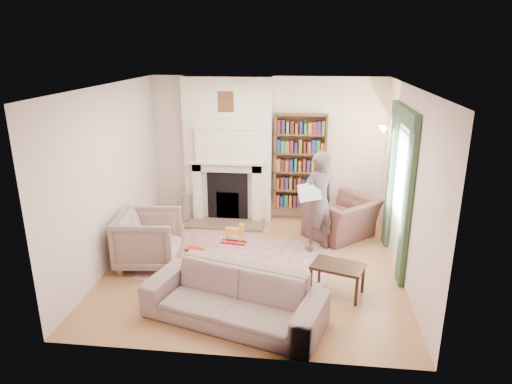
# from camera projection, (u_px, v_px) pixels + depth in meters

# --- Properties ---
(floor) EXTENTS (4.50, 4.50, 0.00)m
(floor) POSITION_uv_depth(u_px,v_px,m) (254.00, 265.00, 7.30)
(floor) COLOR #9A6B3D
(floor) RESTS_ON ground
(ceiling) EXTENTS (4.50, 4.50, 0.00)m
(ceiling) POSITION_uv_depth(u_px,v_px,m) (254.00, 86.00, 6.43)
(ceiling) COLOR white
(ceiling) RESTS_ON wall_back
(wall_back) EXTENTS (4.50, 0.00, 4.50)m
(wall_back) POSITION_uv_depth(u_px,v_px,m) (267.00, 149.00, 8.99)
(wall_back) COLOR silver
(wall_back) RESTS_ON floor
(wall_front) EXTENTS (4.50, 0.00, 4.50)m
(wall_front) POSITION_uv_depth(u_px,v_px,m) (229.00, 243.00, 4.74)
(wall_front) COLOR silver
(wall_front) RESTS_ON floor
(wall_left) EXTENTS (0.00, 4.50, 4.50)m
(wall_left) POSITION_uv_depth(u_px,v_px,m) (111.00, 177.00, 7.11)
(wall_left) COLOR silver
(wall_left) RESTS_ON floor
(wall_right) EXTENTS (0.00, 4.50, 4.50)m
(wall_right) POSITION_uv_depth(u_px,v_px,m) (408.00, 186.00, 6.62)
(wall_right) COLOR silver
(wall_right) RESTS_ON floor
(fireplace) EXTENTS (1.70, 0.58, 2.80)m
(fireplace) POSITION_uv_depth(u_px,v_px,m) (228.00, 151.00, 8.89)
(fireplace) COLOR silver
(fireplace) RESTS_ON floor
(bookcase) EXTENTS (1.00, 0.24, 1.85)m
(bookcase) POSITION_uv_depth(u_px,v_px,m) (300.00, 162.00, 8.87)
(bookcase) COLOR brown
(bookcase) RESTS_ON floor
(window) EXTENTS (0.02, 0.90, 1.30)m
(window) POSITION_uv_depth(u_px,v_px,m) (402.00, 176.00, 6.99)
(window) COLOR silver
(window) RESTS_ON wall_right
(curtain_left) EXTENTS (0.07, 0.32, 2.40)m
(curtain_left) POSITION_uv_depth(u_px,v_px,m) (407.00, 206.00, 6.41)
(curtain_left) COLOR #2A422B
(curtain_left) RESTS_ON floor
(curtain_right) EXTENTS (0.07, 0.32, 2.40)m
(curtain_right) POSITION_uv_depth(u_px,v_px,m) (390.00, 178.00, 7.73)
(curtain_right) COLOR #2A422B
(curtain_right) RESTS_ON floor
(pelmet) EXTENTS (0.09, 1.70, 0.24)m
(pelmet) POSITION_uv_depth(u_px,v_px,m) (405.00, 115.00, 6.70)
(pelmet) COLOR #2A422B
(pelmet) RESTS_ON wall_right
(wall_sconce) EXTENTS (0.20, 0.24, 0.24)m
(wall_sconce) POSITION_uv_depth(u_px,v_px,m) (380.00, 133.00, 7.91)
(wall_sconce) COLOR gold
(wall_sconce) RESTS_ON wall_right
(rug) EXTENTS (3.21, 2.72, 0.01)m
(rug) POSITION_uv_depth(u_px,v_px,m) (243.00, 262.00, 7.39)
(rug) COLOR #BFA490
(rug) RESTS_ON floor
(armchair_reading) EXTENTS (1.50, 1.50, 0.74)m
(armchair_reading) POSITION_uv_depth(u_px,v_px,m) (341.00, 218.00, 8.26)
(armchair_reading) COLOR #4B3228
(armchair_reading) RESTS_ON floor
(armchair_left) EXTENTS (1.03, 1.00, 0.86)m
(armchair_left) POSITION_uv_depth(u_px,v_px,m) (149.00, 239.00, 7.20)
(armchair_left) COLOR #AAA08C
(armchair_left) RESTS_ON floor
(sofa) EXTENTS (2.44, 1.52, 0.67)m
(sofa) POSITION_uv_depth(u_px,v_px,m) (234.00, 297.00, 5.74)
(sofa) COLOR #A39486
(sofa) RESTS_ON floor
(man_reading) EXTENTS (0.76, 0.70, 1.74)m
(man_reading) POSITION_uv_depth(u_px,v_px,m) (318.00, 202.00, 7.58)
(man_reading) COLOR #544643
(man_reading) RESTS_ON floor
(newspaper) EXTENTS (0.41, 0.33, 0.28)m
(newspaper) POSITION_uv_depth(u_px,v_px,m) (310.00, 192.00, 7.34)
(newspaper) COLOR beige
(newspaper) RESTS_ON man_reading
(coffee_table) EXTENTS (0.81, 0.65, 0.45)m
(coffee_table) POSITION_uv_depth(u_px,v_px,m) (337.00, 279.00, 6.40)
(coffee_table) COLOR #352112
(coffee_table) RESTS_ON floor
(paraffin_heater) EXTENTS (0.31, 0.31, 0.55)m
(paraffin_heater) POSITION_uv_depth(u_px,v_px,m) (184.00, 208.00, 9.04)
(paraffin_heater) COLOR #A1A4A9
(paraffin_heater) RESTS_ON floor
(rocking_horse) EXTENTS (0.46, 0.24, 0.39)m
(rocking_horse) POSITION_uv_depth(u_px,v_px,m) (234.00, 233.00, 8.02)
(rocking_horse) COLOR gold
(rocking_horse) RESTS_ON rug
(board_game) EXTENTS (0.43, 0.43, 0.03)m
(board_game) POSITION_uv_depth(u_px,v_px,m) (236.00, 270.00, 7.07)
(board_game) COLOR #D3D44A
(board_game) RESTS_ON rug
(game_box_lid) EXTENTS (0.31, 0.26, 0.04)m
(game_box_lid) POSITION_uv_depth(u_px,v_px,m) (194.00, 250.00, 7.76)
(game_box_lid) COLOR red
(game_box_lid) RESTS_ON rug
(comic_annuals) EXTENTS (0.52, 0.59, 0.02)m
(comic_annuals) POSITION_uv_depth(u_px,v_px,m) (267.00, 274.00, 6.96)
(comic_annuals) COLOR red
(comic_annuals) RESTS_ON rug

